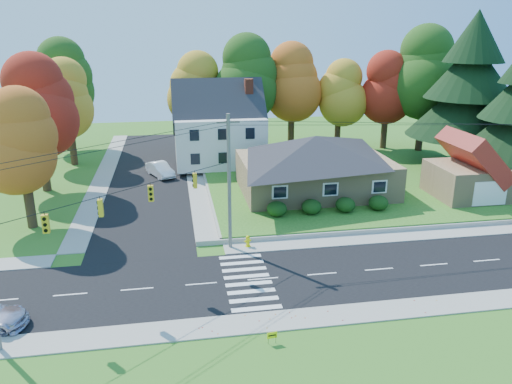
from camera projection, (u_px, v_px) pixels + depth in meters
ground at (263, 279)px, 32.44m from camera, size 120.00×120.00×0.00m
road_main at (263, 279)px, 32.43m from camera, size 90.00×8.00×0.02m
road_cross at (150, 175)px, 55.49m from camera, size 8.00×44.00×0.02m
sidewalk_north at (251, 247)px, 37.11m from camera, size 90.00×2.00×0.08m
sidewalk_south at (279, 321)px, 27.74m from camera, size 90.00×2.00×0.08m
lawn at (345, 176)px, 54.10m from camera, size 30.00×30.00×0.50m
ranch_house at (315, 163)px, 47.67m from camera, size 14.60×10.60×5.40m
colonial_house at (219, 128)px, 57.22m from camera, size 10.40×8.40×9.60m
garage at (472, 172)px, 46.29m from camera, size 7.30×6.30×4.60m
hedge_row at (329, 206)px, 42.46m from camera, size 10.70×1.70×1.27m
traffic_infrastructure at (257, 198)px, 32.07m from camera, size 38.10×10.66×10.00m
tree_lot_0 at (197, 90)px, 61.35m from camera, size 6.72×6.72×12.51m
tree_lot_1 at (246, 79)px, 60.96m from camera, size 7.84×7.84×14.60m
tree_lot_2 at (292, 83)px, 63.06m from camera, size 7.28×7.28×13.56m
tree_lot_3 at (340, 93)px, 63.50m from camera, size 6.16×6.16×11.47m
tree_lot_4 at (388, 88)px, 63.32m from camera, size 6.72×6.72×12.51m
tree_lot_5 at (426, 73)px, 61.47m from camera, size 8.40×8.40×15.64m
conifer_east_a at (470, 87)px, 54.42m from camera, size 12.80×12.80×16.96m
tree_west_0 at (20, 141)px, 38.71m from camera, size 6.16×6.16×11.47m
tree_west_1 at (36, 106)px, 47.50m from camera, size 7.28×7.28×13.56m
tree_west_2 at (67, 99)px, 57.23m from camera, size 6.72×6.72×12.51m
tree_west_3 at (61, 81)px, 63.99m from camera, size 7.84×7.84×14.60m
white_car at (160, 169)px, 54.65m from camera, size 3.36×4.88×1.52m
fire_hydrant at (248, 242)px, 37.01m from camera, size 0.53×0.41×0.93m
yard_sign at (272, 336)px, 25.66m from camera, size 0.54×0.10×0.68m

